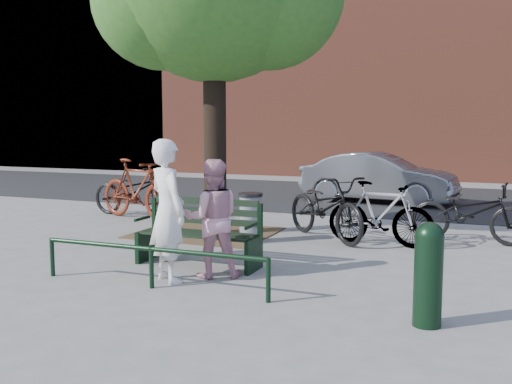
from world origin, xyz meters
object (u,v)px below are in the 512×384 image
at_px(litter_bin, 251,217).
at_px(person_left, 168,211).
at_px(park_bench, 201,231).
at_px(bicycle_c, 326,207).
at_px(bollard, 428,271).
at_px(person_right, 212,218).
at_px(parked_car, 378,178).

bearing_deg(litter_bin, person_left, -90.68).
distance_m(park_bench, bicycle_c, 2.69).
bearing_deg(litter_bin, park_bench, -91.81).
height_order(litter_bin, bicycle_c, bicycle_c).
distance_m(person_left, bicycle_c, 3.55).
height_order(park_bench, bollard, bollard).
height_order(person_left, bicycle_c, person_left).
xyz_separation_m(park_bench, litter_bin, (0.05, 1.71, -0.06)).
bearing_deg(litter_bin, bicycle_c, 33.34).
relative_size(person_right, parked_car, 0.40).
distance_m(person_right, bicycle_c, 3.05).
height_order(bollard, parked_car, parked_car).
bearing_deg(litter_bin, bollard, -44.60).
height_order(person_left, person_right, person_left).
relative_size(person_left, bicycle_c, 0.84).
bearing_deg(person_left, park_bench, -55.71).
distance_m(bollard, litter_bin, 4.42).
bearing_deg(bollard, person_left, 171.42).
distance_m(litter_bin, parked_car, 5.89).
relative_size(person_left, parked_car, 0.46).
distance_m(park_bench, person_left, 1.01).
height_order(bollard, litter_bin, bollard).
bearing_deg(person_right, parked_car, -125.14).
xyz_separation_m(park_bench, person_left, (0.02, -0.92, 0.41)).
bearing_deg(person_left, parked_car, -64.94).
bearing_deg(person_right, park_bench, -79.89).
xyz_separation_m(person_right, parked_car, (0.73, 8.02, -0.13)).
height_order(person_right, bollard, person_right).
bearing_deg(park_bench, bollard, -23.57).
bearing_deg(park_bench, litter_bin, 88.19).
relative_size(person_left, bollard, 1.74).
relative_size(litter_bin, parked_car, 0.21).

